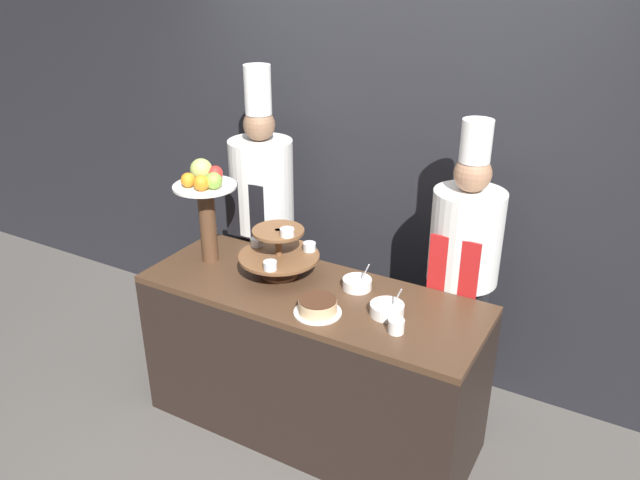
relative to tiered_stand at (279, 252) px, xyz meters
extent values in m
plane|color=#5B5651|center=(0.23, -0.39, -1.03)|extent=(14.00, 14.00, 0.00)
cube|color=#232328|center=(0.23, 0.83, 0.37)|extent=(10.00, 0.06, 2.80)
cube|color=black|center=(0.23, -0.06, -0.61)|extent=(1.82, 0.67, 0.85)
cube|color=#4C3321|center=(0.23, -0.06, -0.16)|extent=(1.82, 0.67, 0.03)
cylinder|color=brown|center=(0.00, 0.00, -0.14)|extent=(0.20, 0.20, 0.02)
cylinder|color=brown|center=(0.00, 0.00, -0.01)|extent=(0.04, 0.04, 0.27)
cylinder|color=brown|center=(0.00, 0.00, -0.03)|extent=(0.44, 0.44, 0.02)
cylinder|color=brown|center=(0.00, 0.00, 0.12)|extent=(0.28, 0.28, 0.02)
cylinder|color=silver|center=(0.05, -0.16, 0.00)|extent=(0.07, 0.07, 0.04)
cylinder|color=green|center=(0.05, -0.16, -0.01)|extent=(0.06, 0.06, 0.03)
cylinder|color=silver|center=(0.11, 0.13, 0.00)|extent=(0.07, 0.07, 0.04)
cylinder|color=red|center=(0.11, 0.13, -0.01)|extent=(0.06, 0.06, 0.03)
cylinder|color=silver|center=(-0.17, 0.04, 0.00)|extent=(0.07, 0.07, 0.04)
cylinder|color=beige|center=(-0.17, 0.04, -0.01)|extent=(0.06, 0.06, 0.03)
cylinder|color=white|center=(0.08, -0.04, 0.15)|extent=(0.07, 0.07, 0.04)
cylinder|color=brown|center=(-0.45, -0.03, 0.07)|extent=(0.09, 0.09, 0.44)
cylinder|color=white|center=(-0.45, -0.03, 0.30)|extent=(0.35, 0.35, 0.01)
sphere|color=#84B742|center=(-0.37, -0.05, 0.35)|extent=(0.09, 0.09, 0.09)
sphere|color=red|center=(-0.44, 0.06, 0.35)|extent=(0.08, 0.08, 0.08)
sphere|color=#ADC160|center=(-0.51, 0.03, 0.37)|extent=(0.12, 0.12, 0.12)
sphere|color=orange|center=(-0.50, -0.10, 0.35)|extent=(0.08, 0.08, 0.08)
sphere|color=orange|center=(-0.41, -0.11, 0.35)|extent=(0.09, 0.09, 0.09)
cylinder|color=white|center=(0.37, -0.23, -0.14)|extent=(0.24, 0.24, 0.01)
cylinder|color=#E0BC89|center=(0.37, -0.23, -0.11)|extent=(0.19, 0.19, 0.06)
cylinder|color=#472819|center=(0.37, -0.23, -0.07)|extent=(0.18, 0.18, 0.01)
cylinder|color=white|center=(0.77, -0.20, -0.11)|extent=(0.08, 0.08, 0.07)
cylinder|color=white|center=(0.67, -0.08, -0.12)|extent=(0.17, 0.17, 0.06)
cylinder|color=#BCBCC1|center=(0.71, -0.08, -0.04)|extent=(0.05, 0.01, 0.11)
cylinder|color=white|center=(0.43, 0.08, -0.12)|extent=(0.15, 0.15, 0.06)
cylinder|color=#BCBCC1|center=(0.47, 0.08, -0.05)|extent=(0.05, 0.01, 0.11)
cube|color=#38332D|center=(-0.42, 0.46, -0.57)|extent=(0.29, 0.16, 0.92)
cylinder|color=silver|center=(-0.42, 0.46, 0.16)|extent=(0.39, 0.39, 0.55)
cube|color=black|center=(-0.42, 0.28, 0.05)|extent=(0.27, 0.01, 0.35)
sphere|color=#846047|center=(-0.42, 0.46, 0.53)|extent=(0.19, 0.19, 0.19)
cylinder|color=white|center=(-0.42, 0.46, 0.73)|extent=(0.16, 0.16, 0.28)
cube|color=#28282D|center=(0.87, 0.46, -0.59)|extent=(0.28, 0.15, 0.88)
cylinder|color=white|center=(0.87, 0.46, 0.10)|extent=(0.37, 0.37, 0.51)
cube|color=red|center=(0.87, 0.28, 0.00)|extent=(0.26, 0.01, 0.32)
sphere|color=#A37556|center=(0.87, 0.46, 0.45)|extent=(0.19, 0.19, 0.19)
cylinder|color=white|center=(0.87, 0.46, 0.61)|extent=(0.15, 0.15, 0.21)
camera|label=1|loc=(1.66, -2.49, 1.45)|focal=35.00mm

